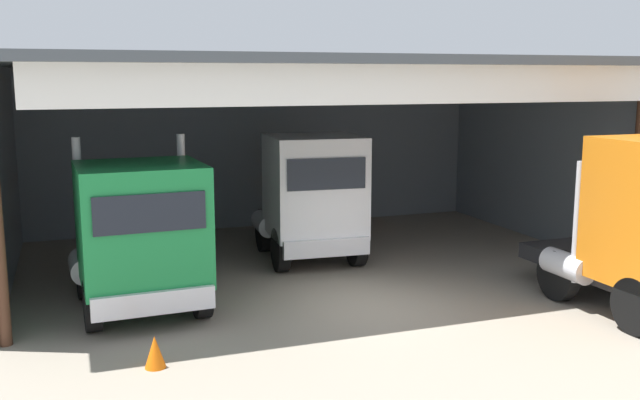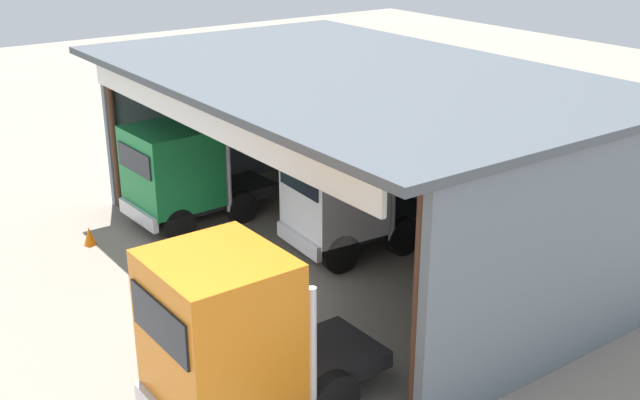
{
  "view_description": "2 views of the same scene",
  "coord_description": "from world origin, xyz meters",
  "px_view_note": "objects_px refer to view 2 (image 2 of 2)",
  "views": [
    {
      "loc": [
        -5.95,
        -13.41,
        4.86
      ],
      "look_at": [
        0.0,
        3.13,
        1.79
      ],
      "focal_mm": 39.72,
      "sensor_mm": 36.0,
      "label": 1
    },
    {
      "loc": [
        16.41,
        -8.7,
        9.59
      ],
      "look_at": [
        0.0,
        3.13,
        1.79
      ],
      "focal_mm": 44.13,
      "sensor_mm": 36.0,
      "label": 2
    }
  ],
  "objects_px": {
    "truck_white_yard_outside": "(342,195)",
    "oil_drum": "(487,233)",
    "truck_green_center_bay": "(180,173)",
    "tool_cart": "(518,234)",
    "truck_orange_center_left_bay": "(232,339)",
    "traffic_cone": "(89,236)"
  },
  "relations": [
    {
      "from": "truck_white_yard_outside",
      "to": "oil_drum",
      "type": "bearing_deg",
      "value": -116.11
    },
    {
      "from": "truck_green_center_bay",
      "to": "truck_white_yard_outside",
      "type": "distance_m",
      "value": 5.39
    },
    {
      "from": "tool_cart",
      "to": "truck_orange_center_left_bay",
      "type": "bearing_deg",
      "value": -78.04
    },
    {
      "from": "truck_green_center_bay",
      "to": "truck_orange_center_left_bay",
      "type": "distance_m",
      "value": 10.5
    },
    {
      "from": "truck_green_center_bay",
      "to": "oil_drum",
      "type": "bearing_deg",
      "value": -139.07
    },
    {
      "from": "truck_green_center_bay",
      "to": "truck_white_yard_outside",
      "type": "relative_size",
      "value": 1.03
    },
    {
      "from": "truck_orange_center_left_bay",
      "to": "oil_drum",
      "type": "bearing_deg",
      "value": -74.47
    },
    {
      "from": "truck_orange_center_left_bay",
      "to": "tool_cart",
      "type": "bearing_deg",
      "value": -78.78
    },
    {
      "from": "truck_green_center_bay",
      "to": "tool_cart",
      "type": "height_order",
      "value": "truck_green_center_bay"
    },
    {
      "from": "truck_white_yard_outside",
      "to": "tool_cart",
      "type": "distance_m",
      "value": 5.27
    },
    {
      "from": "tool_cart",
      "to": "oil_drum",
      "type": "bearing_deg",
      "value": -142.75
    },
    {
      "from": "truck_white_yard_outside",
      "to": "oil_drum",
      "type": "relative_size",
      "value": 5.4
    },
    {
      "from": "truck_green_center_bay",
      "to": "traffic_cone",
      "type": "distance_m",
      "value": 3.3
    },
    {
      "from": "oil_drum",
      "to": "tool_cart",
      "type": "bearing_deg",
      "value": 37.25
    },
    {
      "from": "truck_green_center_bay",
      "to": "truck_orange_center_left_bay",
      "type": "height_order",
      "value": "truck_orange_center_left_bay"
    },
    {
      "from": "truck_green_center_bay",
      "to": "oil_drum",
      "type": "distance_m",
      "value": 9.44
    },
    {
      "from": "truck_orange_center_left_bay",
      "to": "oil_drum",
      "type": "xyz_separation_m",
      "value": [
        -2.97,
        10.19,
        -1.49
      ]
    },
    {
      "from": "oil_drum",
      "to": "tool_cart",
      "type": "height_order",
      "value": "tool_cart"
    },
    {
      "from": "truck_green_center_bay",
      "to": "truck_orange_center_left_bay",
      "type": "relative_size",
      "value": 1.0
    },
    {
      "from": "truck_green_center_bay",
      "to": "truck_orange_center_left_bay",
      "type": "bearing_deg",
      "value": 156.63
    },
    {
      "from": "tool_cart",
      "to": "traffic_cone",
      "type": "distance_m",
      "value": 12.53
    },
    {
      "from": "oil_drum",
      "to": "truck_orange_center_left_bay",
      "type": "bearing_deg",
      "value": -73.72
    }
  ]
}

